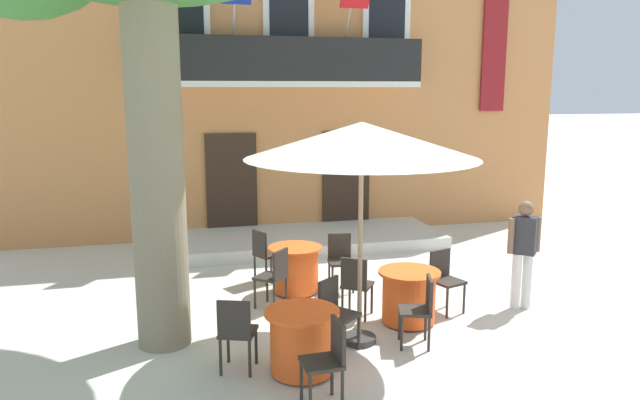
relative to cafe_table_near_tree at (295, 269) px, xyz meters
The scene contains 17 objects.
ground_plane 1.72m from the cafe_table_near_tree, 40.43° to the right, with size 120.00×120.00×0.00m, color beige.
building_facade 6.83m from the cafe_table_near_tree, 83.36° to the left, with size 13.00×5.09×7.50m.
entrance_step_platform 2.94m from the cafe_table_near_tree, 76.46° to the left, with size 5.89×2.14×0.25m, color silver.
cafe_table_near_tree is the anchor object (origin of this frame).
cafe_chair_near_tree_0 0.77m from the cafe_table_near_tree, 121.67° to the left, with size 0.53×0.53×0.91m.
cafe_chair_near_tree_1 0.77m from the cafe_table_near_tree, 125.72° to the right, with size 0.56×0.56×0.91m.
cafe_chair_near_tree_2 0.77m from the cafe_table_near_tree, ahead, with size 0.44×0.44×0.91m.
cafe_table_middle 2.08m from the cafe_table_near_tree, 52.08° to the right, with size 0.86×0.86×0.76m.
cafe_chair_middle_0 1.43m from the cafe_table_near_tree, 64.23° to the right, with size 0.56×0.56×0.91m.
cafe_chair_middle_1 2.64m from the cafe_table_near_tree, 64.55° to the right, with size 0.50×0.50×0.91m.
cafe_chair_middle_2 2.38m from the cafe_table_near_tree, 34.06° to the right, with size 0.51×0.51×0.91m.
cafe_table_front 2.80m from the cafe_table_near_tree, 100.01° to the right, with size 0.86×0.86×0.76m.
cafe_chair_front_0 2.84m from the cafe_table_near_tree, 115.36° to the right, with size 0.51×0.51×0.91m.
cafe_chair_front_1 3.52m from the cafe_table_near_tree, 96.02° to the right, with size 0.42×0.42×0.91m.
cafe_chair_front_2 2.23m from the cafe_table_near_tree, 88.69° to the right, with size 0.56×0.56×0.91m.
cafe_umbrella 3.08m from the cafe_table_near_tree, 78.78° to the right, with size 2.90×2.90×2.85m.
pedestrian_near_entrance 3.52m from the cafe_table_near_tree, 25.88° to the right, with size 0.53×0.39×1.64m.
Camera 1 is at (-3.11, -7.96, 3.24)m, focal length 33.47 mm.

